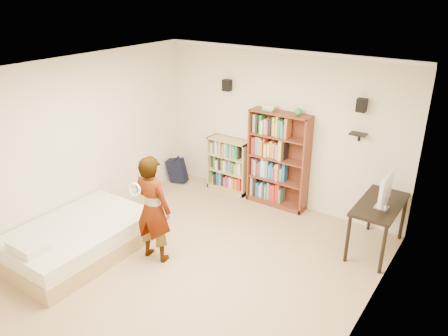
% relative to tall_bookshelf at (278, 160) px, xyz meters
% --- Properties ---
extents(ground, '(4.50, 5.00, 0.01)m').
position_rel_tall_bookshelf_xyz_m(ground, '(-0.06, -2.34, -0.85)').
color(ground, tan).
rests_on(ground, ground).
extents(room_shell, '(4.52, 5.02, 2.71)m').
position_rel_tall_bookshelf_xyz_m(room_shell, '(-0.06, -2.34, 0.91)').
color(room_shell, silver).
rests_on(room_shell, ground).
extents(crown_molding, '(4.50, 5.00, 0.06)m').
position_rel_tall_bookshelf_xyz_m(crown_molding, '(-0.06, -2.34, 1.82)').
color(crown_molding, white).
rests_on(crown_molding, room_shell).
extents(speaker_left, '(0.14, 0.12, 0.20)m').
position_rel_tall_bookshelf_xyz_m(speaker_left, '(-1.11, 0.06, 1.15)').
color(speaker_left, black).
rests_on(speaker_left, room_shell).
extents(speaker_right, '(0.14, 0.12, 0.20)m').
position_rel_tall_bookshelf_xyz_m(speaker_right, '(1.29, 0.06, 1.15)').
color(speaker_right, black).
rests_on(speaker_right, room_shell).
extents(wall_shelf, '(0.25, 0.16, 0.02)m').
position_rel_tall_bookshelf_xyz_m(wall_shelf, '(1.29, 0.07, 0.70)').
color(wall_shelf, black).
rests_on(wall_shelf, room_shell).
extents(tall_bookshelf, '(1.07, 0.31, 1.70)m').
position_rel_tall_bookshelf_xyz_m(tall_bookshelf, '(0.00, 0.00, 0.00)').
color(tall_bookshelf, brown).
rests_on(tall_bookshelf, ground).
extents(low_bookshelf, '(0.82, 0.31, 1.02)m').
position_rel_tall_bookshelf_xyz_m(low_bookshelf, '(-1.02, 0.00, -0.34)').
color(low_bookshelf, tan).
rests_on(low_bookshelf, ground).
extents(computer_desk, '(0.57, 1.14, 0.78)m').
position_rel_tall_bookshelf_xyz_m(computer_desk, '(1.89, -0.46, -0.46)').
color(computer_desk, black).
rests_on(computer_desk, ground).
extents(imac, '(0.18, 0.51, 0.50)m').
position_rel_tall_bookshelf_xyz_m(imac, '(1.94, -0.60, 0.18)').
color(imac, silver).
rests_on(imac, computer_desk).
extents(daybed, '(1.30, 2.00, 0.59)m').
position_rel_tall_bookshelf_xyz_m(daybed, '(-1.64, -3.00, -0.55)').
color(daybed, silver).
rests_on(daybed, ground).
extents(person, '(0.61, 0.43, 1.57)m').
position_rel_tall_bookshelf_xyz_m(person, '(-0.66, -2.44, -0.06)').
color(person, black).
rests_on(person, ground).
extents(wii_wheel, '(0.20, 0.08, 0.20)m').
position_rel_tall_bookshelf_xyz_m(wii_wheel, '(-0.66, -2.74, 0.35)').
color(wii_wheel, silver).
rests_on(wii_wheel, person).
extents(navy_bag, '(0.42, 0.33, 0.50)m').
position_rel_tall_bookshelf_xyz_m(navy_bag, '(-2.08, -0.27, -0.60)').
color(navy_bag, black).
rests_on(navy_bag, ground).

